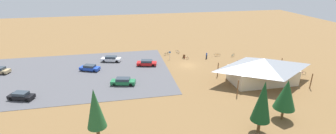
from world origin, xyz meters
name	(u,v)px	position (x,y,z in m)	size (l,w,h in m)	color
ground	(188,65)	(0.00, 0.00, 0.00)	(160.00, 160.00, 0.00)	brown
parking_lot_asphalt	(71,74)	(26.61, 0.28, 0.03)	(43.05, 28.32, 0.05)	#4C4C51
bike_pavilion	(263,69)	(-12.12, 12.22, 2.93)	(15.65, 9.73, 5.09)	beige
trash_bin	(184,56)	(-0.62, -5.58, 0.45)	(0.60, 0.60, 0.90)	brown
lot_sign	(170,54)	(3.29, -5.25, 1.41)	(0.56, 0.08, 2.20)	#99999E
pine_center	(95,109)	(19.23, 25.81, 5.31)	(2.43, 2.43, 8.03)	brown
pine_midwest	(263,102)	(-2.46, 27.53, 4.84)	(2.65, 2.65, 7.81)	brown
pine_far_east	(286,95)	(-7.75, 25.25, 4.17)	(3.16, 3.16, 6.47)	brown
bicycle_orange_by_bin	(217,55)	(-9.55, -5.03, 0.38)	(1.66, 0.51, 0.86)	black
bicycle_white_near_porch	(276,68)	(-19.21, 6.76, 0.39)	(1.71, 0.50, 0.87)	black
bicycle_black_yard_front	(166,54)	(3.48, -8.68, 0.35)	(1.46, 0.86, 0.78)	black
bicycle_purple_near_sign	(301,73)	(-22.99, 10.33, 0.39)	(1.31, 1.24, 0.87)	black
bicycle_silver_lone_west	(178,52)	(0.10, -9.82, 0.39)	(0.69, 1.64, 0.91)	black
bicycle_red_lone_east	(186,58)	(-0.70, -4.39, 0.36)	(1.69, 0.48, 0.82)	black
bicycle_teal_yard_right	(233,55)	(-13.57, -3.91, 0.37)	(1.39, 1.01, 0.81)	black
car_red_back_corner	(147,63)	(9.66, -1.73, 0.74)	(4.94, 2.83, 1.39)	red
car_blue_aisle_side	(90,68)	(22.74, -1.15, 0.73)	(4.77, 3.37, 1.35)	#1E42B2
car_green_mid_lot	(123,81)	(15.57, 8.00, 0.76)	(5.06, 2.81, 1.42)	#1E6B3D
car_white_by_curb	(111,59)	(18.07, -6.37, 0.75)	(5.07, 2.90, 1.41)	white
car_black_inner_stall	(21,96)	(33.31, 10.54, 0.73)	(4.67, 3.01, 1.37)	black
visitor_by_pavilion	(207,55)	(-6.12, -3.76, 0.92)	(0.40, 0.40, 1.76)	#2D3347
visitor_near_lot	(238,63)	(-11.30, 3.33, 0.96)	(0.37, 0.36, 1.82)	#2D3347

